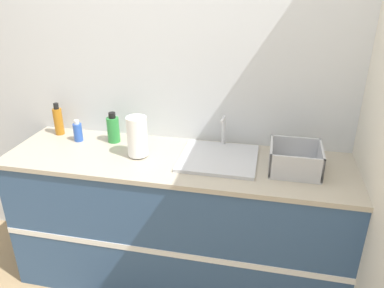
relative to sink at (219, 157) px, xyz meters
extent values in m
cube|color=silver|center=(-0.25, 0.29, 0.35)|extent=(4.53, 0.06, 2.60)
cube|color=beige|center=(0.84, -0.04, 0.35)|extent=(0.06, 2.61, 2.60)
cube|color=#33517A|center=(-0.25, -0.04, -0.50)|extent=(2.13, 0.61, 0.91)
cube|color=white|center=(-0.25, -0.34, -0.50)|extent=(2.13, 0.01, 0.04)
cube|color=#B2A893|center=(-0.25, -0.04, -0.03)|extent=(2.16, 0.63, 0.03)
cube|color=silver|center=(0.00, -0.01, 0.00)|extent=(0.46, 0.44, 0.02)
cylinder|color=silver|center=(0.00, 0.19, 0.10)|extent=(0.02, 0.02, 0.19)
cylinder|color=silver|center=(0.00, 0.14, 0.19)|extent=(0.02, 0.10, 0.02)
cylinder|color=#4C4C51|center=(-0.50, -0.06, -0.01)|extent=(0.09, 0.09, 0.01)
cylinder|color=white|center=(-0.50, -0.06, 0.12)|extent=(0.13, 0.13, 0.25)
cube|color=#B7BABF|center=(0.45, -0.04, -0.01)|extent=(0.29, 0.29, 0.01)
cube|color=#B7BABF|center=(0.45, -0.18, 0.07)|extent=(0.29, 0.01, 0.14)
cube|color=#B7BABF|center=(0.45, 0.09, 0.07)|extent=(0.29, 0.01, 0.14)
cube|color=#B7BABF|center=(0.31, -0.04, 0.07)|extent=(0.01, 0.29, 0.14)
cube|color=#B7BABF|center=(0.58, -0.04, 0.07)|extent=(0.01, 0.29, 0.14)
cylinder|color=#B26B19|center=(-1.16, 0.16, 0.08)|extent=(0.06, 0.06, 0.19)
cylinder|color=black|center=(-1.16, 0.16, 0.19)|extent=(0.03, 0.03, 0.04)
cylinder|color=#2D8C3D|center=(-0.73, 0.11, 0.07)|extent=(0.08, 0.08, 0.17)
cylinder|color=black|center=(-0.73, 0.11, 0.17)|extent=(0.05, 0.05, 0.04)
cylinder|color=#2D56B7|center=(-0.97, 0.08, 0.05)|extent=(0.06, 0.06, 0.12)
cylinder|color=silver|center=(-0.97, 0.08, 0.12)|extent=(0.03, 0.03, 0.03)
camera|label=1|loc=(0.27, -2.03, 1.02)|focal=35.00mm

